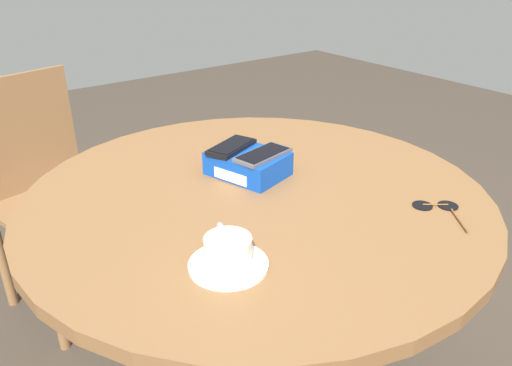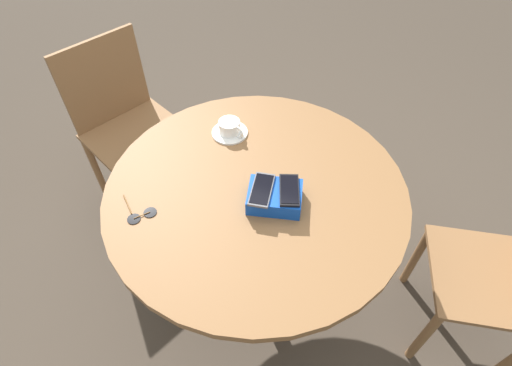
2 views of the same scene
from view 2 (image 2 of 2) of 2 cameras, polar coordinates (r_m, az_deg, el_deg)
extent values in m
plane|color=#42382D|center=(2.03, 0.00, -15.06)|extent=(8.00, 8.00, 0.00)
cylinder|color=#2D2D2D|center=(2.02, 0.00, -14.93)|extent=(0.44, 0.44, 0.02)
cylinder|color=#2D2D2D|center=(1.70, 0.00, -9.28)|extent=(0.07, 0.07, 0.73)
cylinder|color=brown|center=(1.39, 0.00, -0.96)|extent=(1.05, 1.05, 0.03)
cube|color=#0F42AD|center=(1.32, 2.68, -1.99)|extent=(0.21, 0.18, 0.06)
cube|color=white|center=(1.37, 2.95, -0.10)|extent=(0.09, 0.03, 0.03)
cube|color=black|center=(1.29, 4.78, -1.03)|extent=(0.11, 0.15, 0.01)
cube|color=black|center=(1.29, 4.80, -0.86)|extent=(0.10, 0.13, 0.00)
cube|color=#515156|center=(1.29, 0.83, -0.97)|extent=(0.09, 0.15, 0.01)
cube|color=black|center=(1.29, 0.83, -0.82)|extent=(0.08, 0.14, 0.00)
cylinder|color=white|center=(1.58, -3.77, 7.21)|extent=(0.14, 0.14, 0.01)
cylinder|color=white|center=(1.56, -3.82, 8.02)|extent=(0.08, 0.08, 0.05)
cylinder|color=tan|center=(1.55, -3.86, 8.57)|extent=(0.07, 0.07, 0.00)
torus|color=white|center=(1.54, -2.62, 7.29)|extent=(0.05, 0.03, 0.06)
cylinder|color=black|center=(1.35, -14.88, -4.10)|extent=(0.04, 0.04, 0.00)
cylinder|color=black|center=(1.35, -17.05, -4.95)|extent=(0.04, 0.04, 0.00)
cylinder|color=brown|center=(1.35, -15.99, -4.45)|extent=(0.04, 0.05, 0.00)
cylinder|color=brown|center=(1.39, -17.88, -2.92)|extent=(0.07, 0.06, 0.00)
cube|color=brown|center=(2.11, -16.38, 6.30)|extent=(0.58, 0.58, 0.02)
cube|color=brown|center=(2.14, -20.91, 13.45)|extent=(0.18, 0.40, 0.44)
cylinder|color=brown|center=(2.09, -16.55, -3.86)|extent=(0.04, 0.04, 0.46)
cylinder|color=brown|center=(2.21, -7.93, 1.87)|extent=(0.04, 0.04, 0.46)
cylinder|color=brown|center=(2.36, -21.84, 1.84)|extent=(0.04, 0.04, 0.46)
cylinder|color=brown|center=(2.47, -13.90, 6.71)|extent=(0.04, 0.04, 0.46)
cube|color=brown|center=(1.81, 30.02, -11.48)|extent=(0.50, 0.50, 0.02)
cylinder|color=brown|center=(2.02, 21.82, -9.86)|extent=(0.04, 0.04, 0.42)
cylinder|color=brown|center=(1.85, 22.83, -19.59)|extent=(0.04, 0.04, 0.42)
cylinder|color=brown|center=(2.15, 31.49, -10.54)|extent=(0.04, 0.04, 0.42)
camera|label=1|loc=(1.93, -17.54, 30.75)|focal=35.00mm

